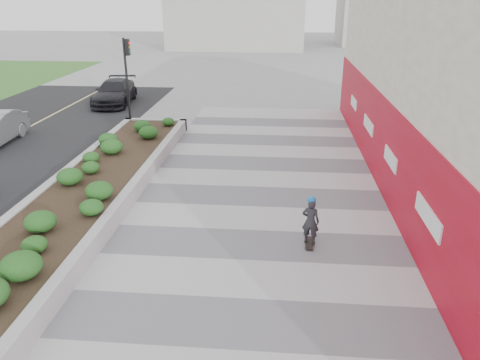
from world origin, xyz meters
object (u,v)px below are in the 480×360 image
object	(u,v)px
skateboarder	(311,221)
traffic_signal_near	(127,68)
car_dark	(115,92)
planter	(84,194)

from	to	relation	value
skateboarder	traffic_signal_near	bearing A→B (deg)	128.83
traffic_signal_near	skateboarder	xyz separation A→B (m)	(8.62, -12.40, -2.04)
skateboarder	car_dark	size ratio (longest dim) A/B	0.29
planter	car_dark	bearing A→B (deg)	105.26
planter	car_dark	xyz separation A→B (m)	(-3.95, 14.46, 0.29)
planter	car_dark	world-z (taller)	car_dark
car_dark	planter	bearing A→B (deg)	-79.85
planter	skateboarder	distance (m)	7.15
skateboarder	car_dark	bearing A→B (deg)	127.54
skateboarder	car_dark	world-z (taller)	car_dark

